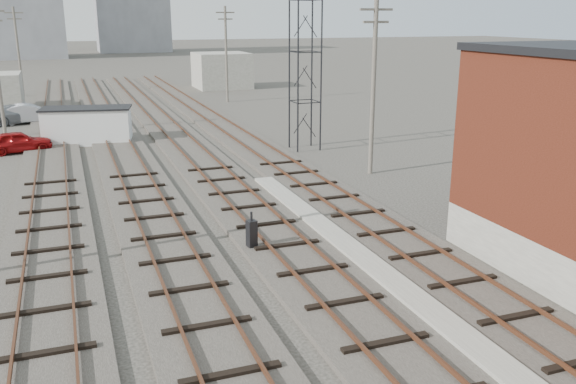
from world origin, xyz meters
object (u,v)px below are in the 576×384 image
site_trailer (87,125)px  car_grey (19,114)px  car_red (18,142)px  car_silver (29,113)px  switch_stand (252,234)px

site_trailer → car_grey: size_ratio=1.18×
site_trailer → car_red: 4.46m
site_trailer → car_silver: bearing=122.6°
car_red → car_grey: (-0.54, 11.40, 0.07)m
car_silver → car_grey: car_silver is taller
site_trailer → car_grey: (-4.72, 9.93, -0.46)m
site_trailer → car_grey: site_trailer is taller
site_trailer → car_silver: (-3.94, 9.83, -0.44)m
switch_stand → car_silver: 33.11m
car_red → switch_stand: bearing=-168.3°
car_silver → car_grey: (-0.79, 0.09, -0.01)m
switch_stand → car_silver: bearing=93.7°
car_red → car_silver: car_silver is taller
switch_stand → car_silver: size_ratio=0.30×
car_silver → car_red: bearing=173.0°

